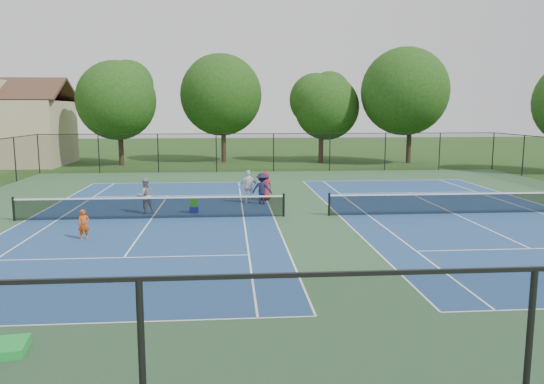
{
  "coord_description": "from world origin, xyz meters",
  "views": [
    {
      "loc": [
        -3.5,
        -23.63,
        4.81
      ],
      "look_at": [
        -1.67,
        -1.0,
        1.3
      ],
      "focal_mm": 35.0,
      "sensor_mm": 36.0,
      "label": 1
    }
  ],
  "objects": [
    {
      "name": "perimeter_fence",
      "position": [
        0.0,
        0.0,
        1.6
      ],
      "size": [
        36.08,
        36.08,
        3.02
      ],
      "color": "black",
      "rests_on": "ground"
    },
    {
      "name": "bystander_c",
      "position": [
        -1.59,
        4.44,
        0.78
      ],
      "size": [
        0.9,
        0.77,
        1.57
      ],
      "primitive_type": "imported",
      "rotation": [
        0.0,
        0.0,
        3.58
      ],
      "color": "maroon",
      "rests_on": "ground"
    },
    {
      "name": "court_pad",
      "position": [
        0.0,
        0.0,
        0.0
      ],
      "size": [
        36.0,
        36.0,
        0.01
      ],
      "primitive_type": "cube",
      "color": "#2B4C2B",
      "rests_on": "ground"
    },
    {
      "name": "bystander_a",
      "position": [
        -2.51,
        3.7,
        0.87
      ],
      "size": [
        1.04,
        0.49,
        1.74
      ],
      "primitive_type": "imported",
      "rotation": [
        0.0,
        0.0,
        3.21
      ],
      "color": "white",
      "rests_on": "ground"
    },
    {
      "name": "ball_crate",
      "position": [
        -5.19,
        1.17,
        0.16
      ],
      "size": [
        0.42,
        0.32,
        0.31
      ],
      "primitive_type": "cube",
      "rotation": [
        0.0,
        0.0,
        -0.08
      ],
      "color": "#16229C",
      "rests_on": "ground"
    },
    {
      "name": "instructor",
      "position": [
        -7.45,
        1.26,
        0.84
      ],
      "size": [
        1.01,
        0.91,
        1.69
      ],
      "primitive_type": "imported",
      "rotation": [
        0.0,
        0.0,
        3.55
      ],
      "color": "#9A9A9D",
      "rests_on": "ground"
    },
    {
      "name": "tree_back_d",
      "position": [
        13.0,
        24.0,
        6.82
      ],
      "size": [
        7.8,
        7.8,
        10.37
      ],
      "color": "#2D2116",
      "rests_on": "ground"
    },
    {
      "name": "child_player",
      "position": [
        -8.98,
        -3.68,
        0.57
      ],
      "size": [
        0.48,
        0.39,
        1.14
      ],
      "primitive_type": "imported",
      "rotation": [
        0.0,
        0.0,
        0.33
      ],
      "color": "#DE4C0E",
      "rests_on": "ground"
    },
    {
      "name": "tree_back_c",
      "position": [
        5.0,
        25.0,
        5.48
      ],
      "size": [
        6.0,
        6.0,
        8.4
      ],
      "color": "#2D2116",
      "rests_on": "ground"
    },
    {
      "name": "clapboard_house",
      "position": [
        -23.0,
        25.0,
        3.09
      ],
      "size": [
        10.8,
        8.1,
        7.65
      ],
      "color": "tan",
      "rests_on": "ground"
    },
    {
      "name": "tennis_court_left",
      "position": [
        -7.0,
        0.0,
        0.1
      ],
      "size": [
        12.0,
        23.83,
        1.07
      ],
      "color": "navy",
      "rests_on": "ground"
    },
    {
      "name": "tree_back_a",
      "position": [
        -13.0,
        24.0,
        6.04
      ],
      "size": [
        6.8,
        6.8,
        9.15
      ],
      "color": "#2D2116",
      "rests_on": "ground"
    },
    {
      "name": "tennis_court_right",
      "position": [
        7.0,
        0.0,
        0.1
      ],
      "size": [
        12.0,
        23.83,
        1.07
      ],
      "color": "navy",
      "rests_on": "ground"
    },
    {
      "name": "tree_back_b",
      "position": [
        -4.0,
        26.0,
        6.6
      ],
      "size": [
        7.6,
        7.6,
        10.03
      ],
      "color": "#2D2116",
      "rests_on": "ground"
    },
    {
      "name": "ground",
      "position": [
        0.0,
        0.0,
        0.0
      ],
      "size": [
        140.0,
        140.0,
        0.0
      ],
      "primitive_type": "plane",
      "color": "#234716",
      "rests_on": "ground"
    },
    {
      "name": "ball_hopper",
      "position": [
        -5.19,
        1.17,
        0.51
      ],
      "size": [
        0.35,
        0.28,
        0.4
      ],
      "primitive_type": "cube",
      "rotation": [
        0.0,
        0.0,
        0.04
      ],
      "color": "green",
      "rests_on": "ball_crate"
    },
    {
      "name": "bystander_b",
      "position": [
        -1.83,
        3.32,
        0.82
      ],
      "size": [
        1.18,
        0.86,
        1.63
      ],
      "primitive_type": "imported",
      "rotation": [
        0.0,
        0.0,
        2.88
      ],
      "color": "#1A1B3A",
      "rests_on": "ground"
    }
  ]
}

